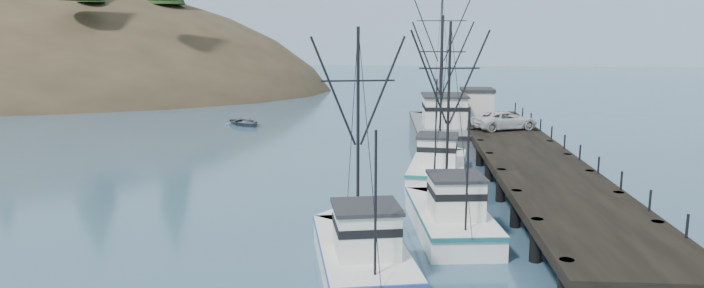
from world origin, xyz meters
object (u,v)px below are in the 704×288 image
Objects in this scene: trawler_near at (449,215)px; trawler_far at (438,166)px; work_vessel at (441,128)px; motorboat at (245,125)px; pier at (528,158)px; pier_shed at (477,103)px; pickup_truck at (505,120)px; trawler_mid at (361,251)px.

trawler_far reaches higher than trawler_near.
work_vessel is 3.68× the size of motorboat.
trawler_far is at bearing 170.08° from pier.
trawler_far is 14.43m from work_vessel.
pier_shed reaches higher than pickup_truck.
trawler_far reaches higher than pickup_truck.
motorboat is at bearing 130.64° from trawler_far.
pier reaches higher than motorboat.
pier_shed is at bearing 75.04° from trawler_mid.
pier is at bearing 57.66° from trawler_mid.
work_vessel reaches higher than pickup_truck.
pier_shed is at bearing 94.88° from pier.
work_vessel is at bearing 85.64° from trawler_far.
work_vessel is at bearing -66.68° from motorboat.
pier_shed is (-1.45, 17.03, 1.73)m from pier.
trawler_far is 3.62× the size of pier_shed.
trawler_near is at bearing 140.99° from pickup_truck.
trawler_mid is 0.62× the size of work_vessel.
trawler_mid is at bearing -122.34° from pier.
trawler_far is at bearing -105.78° from pier_shed.
trawler_mid reaches higher than pier_shed.
trawler_near is 11.82m from trawler_far.
trawler_far is at bearing 89.19° from trawler_near.
work_vessel reaches higher than trawler_near.
pier_shed is (8.93, 33.43, 2.60)m from trawler_mid.
trawler_near is 22.09m from pickup_truck.
pier is 10.39m from pickup_truck.
trawler_far reaches higher than motorboat.
motorboat is (-14.94, 40.00, -0.82)m from trawler_mid.
pier is 16.18m from work_vessel.
pickup_truck is at bearing 73.58° from trawler_near.
trawler_far is at bearing -94.27° from motorboat.
trawler_mid is (-4.25, -5.63, -0.00)m from trawler_near.
pickup_truck is at bearing 68.61° from trawler_mid.
trawler_mid is at bearing -104.21° from trawler_far.
trawler_near is 2.01× the size of pickup_truck.
work_vessel is (5.51, 31.83, 0.41)m from trawler_mid.
pickup_truck is 28.80m from motorboat.
pier_shed is 24.99m from motorboat.
trawler_near is at bearing -119.66° from pier.
pickup_truck is (6.05, 9.29, 1.94)m from trawler_far.
work_vessel reaches higher than pier.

